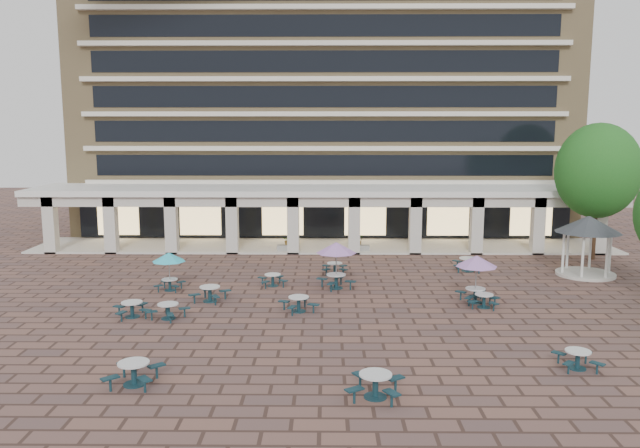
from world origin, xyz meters
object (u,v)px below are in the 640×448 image
at_px(picnic_table_2, 375,383).
at_px(picnic_table_1, 134,371).
at_px(picnic_table_0, 132,308).
at_px(gazebo, 588,231).
at_px(planter_left, 288,246).
at_px(planter_right, 359,246).

bearing_deg(picnic_table_2, picnic_table_1, -174.48).
distance_m(picnic_table_0, gazebo, 25.90).
bearing_deg(planter_left, planter_right, -0.00).
xyz_separation_m(gazebo, planter_right, (-13.10, 6.82, -2.19)).
bearing_deg(gazebo, picnic_table_1, -143.62).
xyz_separation_m(picnic_table_1, gazebo, (21.93, 16.16, 2.18)).
height_order(picnic_table_0, gazebo, gazebo).
bearing_deg(planter_left, picnic_table_2, -79.75).
distance_m(picnic_table_1, planter_right, 24.62).
bearing_deg(picnic_table_0, picnic_table_2, -62.58).
relative_size(picnic_table_2, planter_right, 1.38).
bearing_deg(picnic_table_0, picnic_table_1, -95.91).
relative_size(picnic_table_0, picnic_table_2, 0.96).
bearing_deg(picnic_table_1, planter_left, 84.39).
height_order(picnic_table_0, planter_left, planter_left).
bearing_deg(planter_left, gazebo, -20.65).
bearing_deg(picnic_table_2, gazebo, 63.07).
distance_m(picnic_table_0, picnic_table_1, 8.03).
distance_m(gazebo, planter_right, 14.93).
height_order(picnic_table_0, picnic_table_1, picnic_table_1).
distance_m(planter_left, planter_right, 5.00).
bearing_deg(planter_left, picnic_table_0, -112.23).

